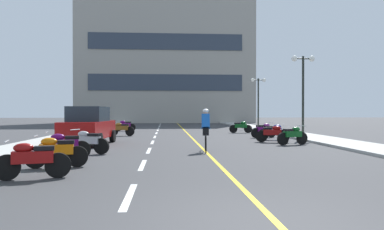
{
  "coord_description": "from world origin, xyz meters",
  "views": [
    {
      "loc": [
        -1.32,
        -4.86,
        1.58
      ],
      "look_at": [
        0.41,
        19.15,
        1.36
      ],
      "focal_mm": 34.2,
      "sensor_mm": 36.0,
      "label": 1
    }
  ],
  "objects_px": {
    "motorcycle_0": "(32,159)",
    "motorcycle_8": "(121,129)",
    "motorcycle_5": "(273,133)",
    "motorcycle_3": "(88,141)",
    "cyclist_rider": "(206,129)",
    "motorcycle_4": "(293,135)",
    "motorcycle_10": "(125,125)",
    "parked_car_near": "(89,125)",
    "motorcycle_6": "(274,131)",
    "motorcycle_9": "(241,127)",
    "motorcycle_2": "(64,145)",
    "street_lamp_far": "(258,91)",
    "motorcycle_1": "(56,151)",
    "street_lamp_mid": "(303,77)",
    "motorcycle_7": "(264,130)"
  },
  "relations": [
    {
      "from": "motorcycle_0",
      "to": "motorcycle_4",
      "type": "relative_size",
      "value": 1.02
    },
    {
      "from": "motorcycle_4",
      "to": "motorcycle_6",
      "type": "relative_size",
      "value": 1.01
    },
    {
      "from": "motorcycle_6",
      "to": "motorcycle_7",
      "type": "xyz_separation_m",
      "value": [
        -0.09,
        1.75,
        0.0
      ]
    },
    {
      "from": "motorcycle_1",
      "to": "motorcycle_3",
      "type": "distance_m",
      "value": 3.37
    },
    {
      "from": "motorcycle_7",
      "to": "cyclist_rider",
      "type": "distance_m",
      "value": 8.53
    },
    {
      "from": "motorcycle_0",
      "to": "motorcycle_4",
      "type": "distance_m",
      "value": 12.22
    },
    {
      "from": "motorcycle_3",
      "to": "cyclist_rider",
      "type": "relative_size",
      "value": 0.93
    },
    {
      "from": "street_lamp_mid",
      "to": "motorcycle_5",
      "type": "bearing_deg",
      "value": -129.56
    },
    {
      "from": "street_lamp_far",
      "to": "motorcycle_6",
      "type": "distance_m",
      "value": 14.52
    },
    {
      "from": "motorcycle_1",
      "to": "motorcycle_6",
      "type": "height_order",
      "value": "same"
    },
    {
      "from": "motorcycle_6",
      "to": "motorcycle_9",
      "type": "bearing_deg",
      "value": 93.87
    },
    {
      "from": "motorcycle_3",
      "to": "motorcycle_4",
      "type": "xyz_separation_m",
      "value": [
        8.9,
        3.04,
        0.0
      ]
    },
    {
      "from": "parked_car_near",
      "to": "motorcycle_8",
      "type": "xyz_separation_m",
      "value": [
        0.81,
        6.2,
        -0.44
      ]
    },
    {
      "from": "motorcycle_0",
      "to": "motorcycle_9",
      "type": "height_order",
      "value": "same"
    },
    {
      "from": "motorcycle_6",
      "to": "motorcycle_8",
      "type": "height_order",
      "value": "same"
    },
    {
      "from": "street_lamp_mid",
      "to": "motorcycle_2",
      "type": "xyz_separation_m",
      "value": [
        -11.8,
        -9.59,
        -3.25
      ]
    },
    {
      "from": "motorcycle_5",
      "to": "motorcycle_10",
      "type": "xyz_separation_m",
      "value": [
        -8.75,
        11.53,
        0.0
      ]
    },
    {
      "from": "motorcycle_9",
      "to": "motorcycle_10",
      "type": "height_order",
      "value": "same"
    },
    {
      "from": "motorcycle_3",
      "to": "motorcycle_8",
      "type": "xyz_separation_m",
      "value": [
        0.03,
        10.08,
        0.0
      ]
    },
    {
      "from": "parked_car_near",
      "to": "motorcycle_4",
      "type": "xyz_separation_m",
      "value": [
        9.68,
        -0.85,
        -0.44
      ]
    },
    {
      "from": "motorcycle_0",
      "to": "motorcycle_2",
      "type": "distance_m",
      "value": 3.62
    },
    {
      "from": "street_lamp_mid",
      "to": "parked_car_near",
      "type": "bearing_deg",
      "value": -160.87
    },
    {
      "from": "motorcycle_0",
      "to": "motorcycle_3",
      "type": "xyz_separation_m",
      "value": [
        0.2,
        5.11,
        0.0
      ]
    },
    {
      "from": "motorcycle_2",
      "to": "motorcycle_6",
      "type": "bearing_deg",
      "value": 39.07
    },
    {
      "from": "motorcycle_2",
      "to": "motorcycle_7",
      "type": "bearing_deg",
      "value": 45.22
    },
    {
      "from": "parked_car_near",
      "to": "cyclist_rider",
      "type": "xyz_separation_m",
      "value": [
        5.26,
        -3.36,
        -0.03
      ]
    },
    {
      "from": "street_lamp_far",
      "to": "motorcycle_3",
      "type": "relative_size",
      "value": 2.83
    },
    {
      "from": "motorcycle_3",
      "to": "motorcycle_9",
      "type": "xyz_separation_m",
      "value": [
        8.45,
        12.85,
        0.0
      ]
    },
    {
      "from": "parked_car_near",
      "to": "motorcycle_9",
      "type": "bearing_deg",
      "value": 44.16
    },
    {
      "from": "motorcycle_8",
      "to": "motorcycle_9",
      "type": "distance_m",
      "value": 8.86
    },
    {
      "from": "motorcycle_1",
      "to": "motorcycle_10",
      "type": "height_order",
      "value": "same"
    },
    {
      "from": "motorcycle_3",
      "to": "motorcycle_5",
      "type": "height_order",
      "value": "same"
    },
    {
      "from": "motorcycle_1",
      "to": "motorcycle_10",
      "type": "xyz_separation_m",
      "value": [
        -0.22,
        19.39,
        0.0
      ]
    },
    {
      "from": "motorcycle_4",
      "to": "cyclist_rider",
      "type": "relative_size",
      "value": 0.93
    },
    {
      "from": "motorcycle_9",
      "to": "motorcycle_10",
      "type": "xyz_separation_m",
      "value": [
        -8.84,
        3.18,
        0.0
      ]
    },
    {
      "from": "motorcycle_0",
      "to": "motorcycle_5",
      "type": "bearing_deg",
      "value": 48.27
    },
    {
      "from": "street_lamp_far",
      "to": "motorcycle_8",
      "type": "relative_size",
      "value": 2.75
    },
    {
      "from": "motorcycle_6",
      "to": "cyclist_rider",
      "type": "height_order",
      "value": "cyclist_rider"
    },
    {
      "from": "motorcycle_0",
      "to": "motorcycle_8",
      "type": "height_order",
      "value": "same"
    },
    {
      "from": "motorcycle_6",
      "to": "motorcycle_10",
      "type": "xyz_separation_m",
      "value": [
        -9.29,
        9.92,
        0.0
      ]
    },
    {
      "from": "motorcycle_4",
      "to": "motorcycle_8",
      "type": "distance_m",
      "value": 11.32
    },
    {
      "from": "motorcycle_4",
      "to": "motorcycle_5",
      "type": "bearing_deg",
      "value": 110.31
    },
    {
      "from": "motorcycle_2",
      "to": "motorcycle_10",
      "type": "distance_m",
      "value": 17.53
    },
    {
      "from": "motorcycle_1",
      "to": "motorcycle_9",
      "type": "distance_m",
      "value": 18.36
    },
    {
      "from": "cyclist_rider",
      "to": "street_lamp_far",
      "type": "bearing_deg",
      "value": 69.94
    },
    {
      "from": "street_lamp_far",
      "to": "motorcycle_2",
      "type": "height_order",
      "value": "street_lamp_far"
    },
    {
      "from": "motorcycle_0",
      "to": "motorcycle_6",
      "type": "relative_size",
      "value": 1.02
    },
    {
      "from": "street_lamp_mid",
      "to": "cyclist_rider",
      "type": "bearing_deg",
      "value": -132.2
    },
    {
      "from": "motorcycle_3",
      "to": "motorcycle_6",
      "type": "xyz_separation_m",
      "value": [
        8.9,
        6.11,
        0.0
      ]
    },
    {
      "from": "street_lamp_far",
      "to": "motorcycle_1",
      "type": "bearing_deg",
      "value": -116.69
    }
  ]
}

